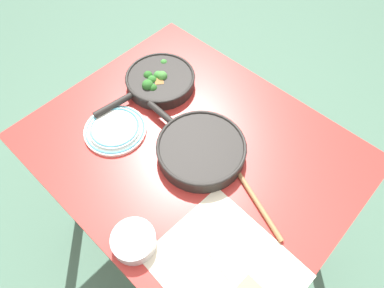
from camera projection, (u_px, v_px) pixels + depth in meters
ground_plane at (192, 228)px, 1.79m from camera, size 14.00×14.00×0.00m
dining_table_red at (192, 162)px, 1.24m from camera, size 1.06×0.86×0.76m
skillet_broccoli at (159, 81)px, 1.30m from camera, size 0.26×0.42×0.07m
skillet_eggs at (201, 149)px, 1.12m from camera, size 0.41×0.30×0.06m
wooden_spoon at (242, 178)px, 1.09m from camera, size 0.35×0.16×0.02m
parchment_sheet at (226, 267)px, 0.94m from camera, size 0.39×0.34×0.00m
grater_knife at (239, 285)px, 0.90m from camera, size 0.27×0.08×0.02m
dinner_plate_stack at (115, 129)px, 1.19m from camera, size 0.22×0.22×0.03m
prep_bowl_steel at (134, 241)px, 0.96m from camera, size 0.13×0.13×0.04m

